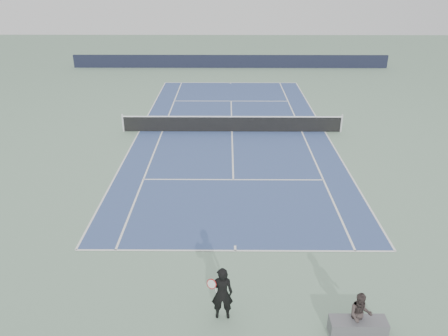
{
  "coord_description": "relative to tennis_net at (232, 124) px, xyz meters",
  "views": [
    {
      "loc": [
        -0.3,
        -24.25,
        8.87
      ],
      "look_at": [
        -0.42,
        -7.48,
        1.1
      ],
      "focal_mm": 35.0,
      "sensor_mm": 36.0,
      "label": 1
    }
  ],
  "objects": [
    {
      "name": "ground",
      "position": [
        0.0,
        0.0,
        -0.5
      ],
      "size": [
        80.0,
        80.0,
        0.0
      ],
      "primitive_type": "plane",
      "color": "gray"
    },
    {
      "name": "spectator_bench",
      "position": [
        3.16,
        -15.57,
        -0.04
      ],
      "size": [
        1.54,
        0.66,
        1.31
      ],
      "color": "#56565A",
      "rests_on": "ground"
    },
    {
      "name": "windscreen_far",
      "position": [
        0.0,
        17.88,
        0.1
      ],
      "size": [
        30.0,
        0.25,
        1.2
      ],
      "primitive_type": "cube",
      "color": "black",
      "rests_on": "ground"
    },
    {
      "name": "tennis_player",
      "position": [
        -0.42,
        -14.97,
        0.32
      ],
      "size": [
        0.77,
        0.46,
        1.65
      ],
      "color": "black",
      "rests_on": "ground"
    },
    {
      "name": "tennis_net",
      "position": [
        0.0,
        0.0,
        0.0
      ],
      "size": [
        12.9,
        0.1,
        1.07
      ],
      "color": "silver",
      "rests_on": "ground"
    },
    {
      "name": "court_surface",
      "position": [
        0.0,
        0.0,
        -0.5
      ],
      "size": [
        10.97,
        23.77,
        0.01
      ],
      "primitive_type": "cube",
      "color": "#34497C",
      "rests_on": "ground"
    }
  ]
}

